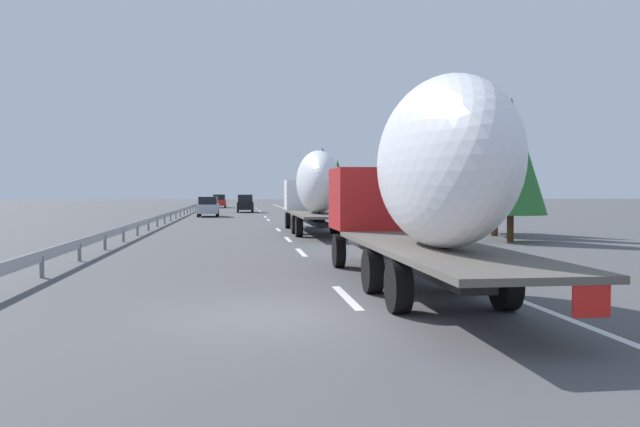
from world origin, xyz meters
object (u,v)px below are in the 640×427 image
at_px(truck_lead, 315,188).
at_px(truck_trailing, 422,180).
at_px(car_silver_hatch, 208,207).
at_px(road_sign, 321,193).
at_px(car_black_suv, 245,204).
at_px(car_red_compact, 219,201).

xyz_separation_m(truck_lead, truck_trailing, (-20.68, 0.00, 0.10)).
distance_m(truck_trailing, car_silver_hatch, 45.78).
bearing_deg(road_sign, truck_trailing, 175.70).
distance_m(truck_trailing, road_sign, 41.34).
bearing_deg(car_black_suv, car_red_compact, 9.85).
bearing_deg(truck_trailing, car_red_compact, 5.23).
height_order(truck_lead, car_silver_hatch, truck_lead).
xyz_separation_m(car_black_suv, car_red_compact, (19.99, 3.47, -0.03)).
bearing_deg(truck_trailing, truck_lead, -0.00).
relative_size(truck_trailing, car_red_compact, 3.07).
xyz_separation_m(car_red_compact, road_sign, (-35.27, -10.10, 1.30)).
height_order(car_black_suv, car_red_compact, car_black_suv).
height_order(car_black_suv, car_silver_hatch, car_black_suv).
height_order(car_silver_hatch, road_sign, road_sign).
relative_size(car_silver_hatch, car_red_compact, 0.95).
bearing_deg(car_red_compact, truck_lead, -172.85).
relative_size(truck_lead, car_black_suv, 3.31).
height_order(truck_trailing, car_silver_hatch, truck_trailing).
bearing_deg(truck_lead, car_red_compact, 7.15).
relative_size(truck_lead, truck_trailing, 1.03).
distance_m(truck_lead, road_sign, 20.77).
xyz_separation_m(car_silver_hatch, road_sign, (-3.98, -10.16, 1.32)).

